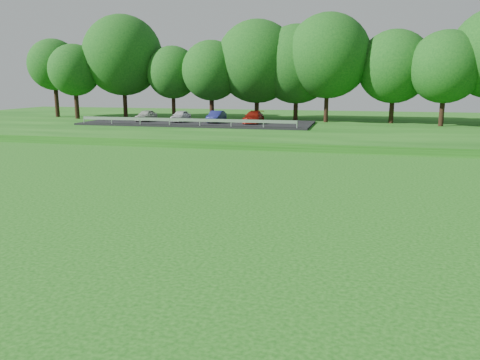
# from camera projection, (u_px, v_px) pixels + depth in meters

# --- Properties ---
(berm) EXTENTS (130.00, 30.00, 0.60)m
(berm) POSITION_uv_depth(u_px,v_px,m) (437.00, 131.00, 45.21)
(berm) COLOR #11480D
(berm) RESTS_ON ground
(walking_path) EXTENTS (130.00, 1.60, 0.04)m
(walking_path) POSITION_uv_depth(u_px,v_px,m) (471.00, 156.00, 31.96)
(walking_path) COLOR gray
(walking_path) RESTS_ON ground
(treeline) EXTENTS (104.00, 7.00, 15.00)m
(treeline) POSITION_uv_depth(u_px,v_px,m) (438.00, 50.00, 47.41)
(treeline) COLOR #0F4112
(treeline) RESTS_ON berm
(parking_lot) EXTENTS (24.00, 9.00, 1.38)m
(parking_lot) POSITION_uv_depth(u_px,v_px,m) (199.00, 120.00, 49.43)
(parking_lot) COLOR black
(parking_lot) RESTS_ON berm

